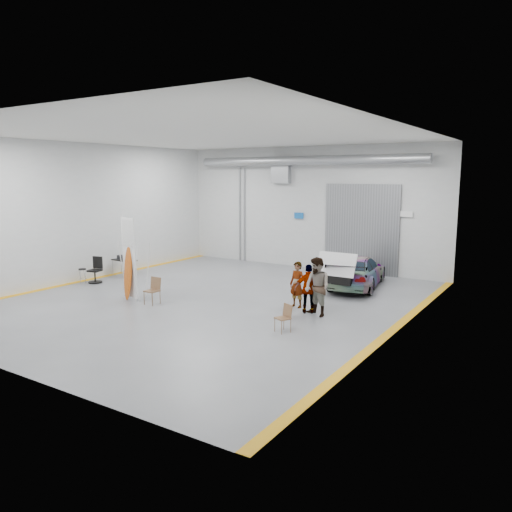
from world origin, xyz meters
The scene contains 13 objects.
ground centered at (0.00, 0.00, 0.00)m, with size 16.00×16.00×0.00m, color slate.
room_shell centered at (0.24, 2.22, 4.08)m, with size 14.02×16.18×6.01m.
sedan_car centered at (3.73, 5.07, 0.66)m, with size 1.85×4.54×1.32m, color white.
person_a centered at (3.17, 0.86, 0.81)m, with size 0.59×0.39×1.63m, color #8F6E4E.
person_b centered at (4.24, 0.24, 0.98)m, with size 0.96×0.73×1.96m, color #496686.
person_c centered at (3.85, 0.41, 0.83)m, with size 0.97×0.40×1.67m, color #A36136.
surfboard_display centered at (-2.52, -1.58, 1.32)m, with size 0.91×0.40×3.27m.
folding_chair_near centered at (-1.41, -1.59, 0.30)m, with size 0.47×0.48×0.97m.
folding_chair_far centered at (4.15, -1.87, 0.26)m, with size 0.51×0.54×0.83m.
shop_stool centered at (-6.40, -0.66, 0.32)m, with size 0.33×0.33×0.65m.
work_table centered at (-6.27, 1.54, 0.75)m, with size 1.23×0.69×0.97m.
office_chair centered at (-6.05, -0.22, 0.49)m, with size 0.59×0.61×1.11m.
trunk_lid centered at (3.73, 3.05, 1.34)m, with size 1.54×0.93×0.04m, color silver.
Camera 1 is at (11.14, -14.31, 4.59)m, focal length 35.00 mm.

